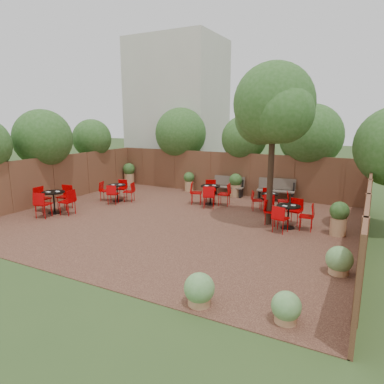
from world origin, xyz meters
The scene contains 13 objects.
ground centered at (0.00, 0.00, 0.00)m, with size 80.00×80.00×0.00m, color #354F23.
courtyard_paving centered at (0.00, 0.00, 0.01)m, with size 12.00×10.00×0.02m, color #3C2018.
fence_back centered at (0.00, 5.00, 1.00)m, with size 12.00×0.08×2.00m, color #53301E.
fence_left centered at (-6.00, 0.00, 1.00)m, with size 0.08×10.00×2.00m, color #53301E.
fence_right centered at (6.00, 0.00, 1.00)m, with size 0.08×10.00×2.00m, color #53301E.
neighbour_building centered at (-4.50, 8.00, 4.00)m, with size 5.00×4.00×8.00m, color beige.
overhang_foliage centered at (-0.83, 3.31, 2.73)m, with size 15.55×10.70×2.76m.
courtyard_tree centered at (3.02, 1.13, 3.88)m, with size 2.76×2.66×5.32m.
park_bench_left centered at (0.15, 4.62, 0.49)m, with size 1.50×0.55×0.91m.
park_bench_right centered at (2.39, 4.63, 0.53)m, with size 1.65×0.73×0.98m.
bistro_tables centered at (-0.71, 1.13, 0.47)m, with size 9.96×5.80×0.96m.
planters centered at (-0.80, 3.75, 0.61)m, with size 11.52×4.25×1.18m.
low_shrubs centered at (4.57, -3.54, 0.33)m, with size 2.86×3.34×0.66m.
Camera 1 is at (6.01, -10.11, 3.57)m, focal length 32.25 mm.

